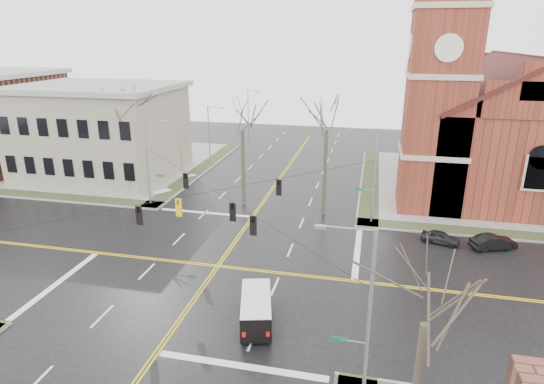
% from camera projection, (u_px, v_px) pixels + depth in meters
% --- Properties ---
extents(ground, '(120.00, 120.00, 0.00)m').
position_uv_depth(ground, '(218.00, 266.00, 35.35)').
color(ground, black).
rests_on(ground, ground).
extents(sidewalks, '(80.00, 80.00, 0.17)m').
position_uv_depth(sidewalks, '(218.00, 265.00, 35.32)').
color(sidewalks, gray).
rests_on(sidewalks, ground).
extents(road_markings, '(100.00, 100.00, 0.01)m').
position_uv_depth(road_markings, '(218.00, 266.00, 35.34)').
color(road_markings, gold).
rests_on(road_markings, ground).
extents(church, '(24.28, 27.48, 27.50)m').
position_uv_depth(church, '(500.00, 118.00, 50.35)').
color(church, maroon).
rests_on(church, ground).
extents(civic_building_a, '(18.00, 14.00, 11.00)m').
position_uv_depth(civic_building_a, '(101.00, 133.00, 56.60)').
color(civic_building_a, gray).
rests_on(civic_building_a, ground).
extents(signal_pole_ne, '(2.75, 0.22, 9.00)m').
position_uv_depth(signal_pole_ne, '(373.00, 173.00, 42.01)').
color(signal_pole_ne, gray).
rests_on(signal_pole_ne, ground).
extents(signal_pole_nw, '(2.75, 0.22, 9.00)m').
position_uv_depth(signal_pole_nw, '(148.00, 160.00, 46.71)').
color(signal_pole_nw, gray).
rests_on(signal_pole_nw, ground).
extents(signal_pole_se, '(2.75, 0.22, 9.00)m').
position_uv_depth(signal_pole_se, '(366.00, 313.00, 20.78)').
color(signal_pole_se, gray).
rests_on(signal_pole_se, ground).
extents(span_wires, '(23.02, 23.02, 0.03)m').
position_uv_depth(span_wires, '(214.00, 191.00, 33.34)').
color(span_wires, black).
rests_on(span_wires, ground).
extents(traffic_signals, '(8.21, 8.26, 1.30)m').
position_uv_depth(traffic_signals, '(212.00, 203.00, 32.97)').
color(traffic_signals, black).
rests_on(traffic_signals, ground).
extents(streetlight_north_a, '(2.30, 0.20, 8.00)m').
position_uv_depth(streetlight_north_a, '(210.00, 133.00, 61.96)').
color(streetlight_north_a, gray).
rests_on(streetlight_north_a, ground).
extents(streetlight_north_b, '(2.30, 0.20, 8.00)m').
position_uv_depth(streetlight_north_b, '(249.00, 111.00, 80.42)').
color(streetlight_north_b, gray).
rests_on(streetlight_north_b, ground).
extents(cargo_van, '(2.93, 5.01, 1.79)m').
position_uv_depth(cargo_van, '(256.00, 306.00, 28.18)').
color(cargo_van, white).
rests_on(cargo_van, ground).
extents(parked_car_a, '(3.44, 2.13, 1.09)m').
position_uv_depth(parked_car_a, '(441.00, 237.00, 39.11)').
color(parked_car_a, black).
rests_on(parked_car_a, ground).
extents(parked_car_b, '(4.02, 2.62, 1.25)m').
position_uv_depth(parked_car_b, '(493.00, 242.00, 38.02)').
color(parked_car_b, black).
rests_on(parked_car_b, ground).
extents(tree_nw_far, '(4.00, 4.00, 12.97)m').
position_uv_depth(tree_nw_far, '(128.00, 112.00, 47.93)').
color(tree_nw_far, '#3A3225').
rests_on(tree_nw_far, ground).
extents(tree_nw_near, '(4.00, 4.00, 11.63)m').
position_uv_depth(tree_nw_near, '(242.00, 126.00, 45.84)').
color(tree_nw_near, '#3A3225').
rests_on(tree_nw_near, ground).
extents(tree_ne, '(4.00, 4.00, 12.53)m').
position_uv_depth(tree_ne, '(327.00, 124.00, 42.94)').
color(tree_ne, '#3A3225').
rests_on(tree_ne, ground).
extents(tree_se, '(4.00, 4.00, 9.42)m').
position_uv_depth(tree_se, '(426.00, 315.00, 17.32)').
color(tree_se, '#3A3225').
rests_on(tree_se, ground).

